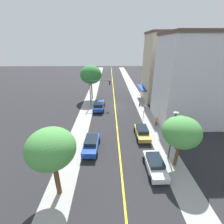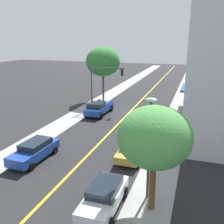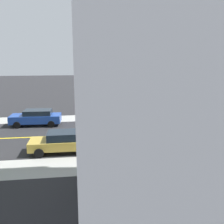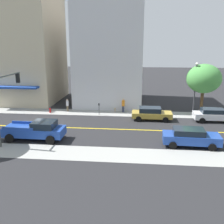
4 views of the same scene
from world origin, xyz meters
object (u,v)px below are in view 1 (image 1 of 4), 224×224
at_px(gold_sedan_left_curb, 142,132).
at_px(parking_meter, 144,114).
at_px(street_tree_left_near, 51,149).
at_px(blue_pickup_truck, 99,106).
at_px(fire_hydrant, 140,105).
at_px(street_tree_right_corner, 91,75).
at_px(small_dog, 155,121).
at_px(traffic_light_mast, 97,88).
at_px(pedestrian_orange_shirt, 156,121).
at_px(pedestrian_white_shirt, 145,106).
at_px(white_sedan_left_curb, 155,164).
at_px(street_lamp, 173,131).
at_px(street_tree_left_far, 181,132).
at_px(blue_sedan_right_curb, 91,144).

bearing_deg(gold_sedan_left_curb, parking_meter, 166.72).
distance_m(street_tree_left_near, parking_meter, 20.07).
distance_m(gold_sedan_left_curb, blue_pickup_truck, 13.02).
height_order(street_tree_left_near, fire_hydrant, street_tree_left_near).
distance_m(street_tree_right_corner, small_dog, 19.76).
xyz_separation_m(street_tree_left_near, traffic_light_mast, (-2.09, -22.94, -0.96)).
distance_m(blue_pickup_truck, pedestrian_orange_shirt, 12.76).
xyz_separation_m(street_tree_left_near, pedestrian_white_shirt, (-12.65, -20.30, -4.29)).
bearing_deg(street_tree_right_corner, pedestrian_orange_shirt, 130.03).
distance_m(white_sedan_left_curb, small_dog, 11.89).
bearing_deg(parking_meter, white_sedan_left_curb, 83.75).
distance_m(street_tree_left_near, street_lamp, 13.01).
bearing_deg(traffic_light_mast, white_sedan_left_curb, -68.80).
bearing_deg(pedestrian_white_shirt, blue_pickup_truck, 158.72).
height_order(street_tree_left_far, fire_hydrant, street_tree_left_far).
bearing_deg(street_tree_left_near, street_tree_right_corner, -90.80).
bearing_deg(small_dog, white_sedan_left_curb, 81.66).
height_order(street_tree_right_corner, traffic_light_mast, street_tree_right_corner).
height_order(street_tree_left_near, street_lamp, street_tree_left_near).
xyz_separation_m(blue_sedan_right_curb, gold_sedan_left_curb, (-7.47, -2.96, -0.04)).
distance_m(street_tree_left_near, blue_pickup_truck, 21.12).
xyz_separation_m(traffic_light_mast, pedestrian_orange_shirt, (-10.90, 9.83, -3.27)).
height_order(street_tree_left_far, blue_sedan_right_curb, street_tree_left_far).
distance_m(blue_sedan_right_curb, pedestrian_white_shirt, 16.99).
bearing_deg(white_sedan_left_curb, street_tree_left_far, 105.93).
relative_size(blue_pickup_truck, small_dog, 8.08).
bearing_deg(pedestrian_white_shirt, street_tree_left_near, -141.91).
bearing_deg(pedestrian_orange_shirt, street_lamp, 13.73).
relative_size(street_tree_left_near, gold_sedan_left_curb, 1.53).
distance_m(white_sedan_left_curb, pedestrian_white_shirt, 17.77).
relative_size(street_tree_right_corner, blue_pickup_truck, 1.51).
height_order(street_tree_left_near, street_tree_right_corner, street_tree_right_corner).
height_order(street_tree_right_corner, gold_sedan_left_curb, street_tree_right_corner).
bearing_deg(blue_pickup_truck, gold_sedan_left_curb, 34.74).
relative_size(parking_meter, blue_pickup_truck, 0.26).
bearing_deg(street_tree_left_near, pedestrian_orange_shirt, -134.73).
bearing_deg(traffic_light_mast, street_tree_left_far, -61.64).
xyz_separation_m(fire_hydrant, street_lamp, (-0.32, 17.77, 3.57)).
distance_m(street_tree_right_corner, traffic_light_mast, 5.77).
height_order(street_lamp, pedestrian_white_shirt, street_lamp).
height_order(parking_meter, traffic_light_mast, traffic_light_mast).
xyz_separation_m(street_tree_right_corner, gold_sedan_left_curb, (-9.46, 18.39, -5.35)).
bearing_deg(traffic_light_mast, small_dog, -38.39).
relative_size(street_tree_left_near, white_sedan_left_curb, 1.53).
relative_size(traffic_light_mast, blue_pickup_truck, 1.14).
bearing_deg(pedestrian_orange_shirt, fire_hydrant, -153.07).
bearing_deg(parking_meter, small_dog, 134.37).
bearing_deg(blue_pickup_truck, street_lamp, 31.70).
bearing_deg(white_sedan_left_curb, street_tree_left_near, -75.19).
xyz_separation_m(fire_hydrant, gold_sedan_left_curb, (1.95, 12.62, 0.39)).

